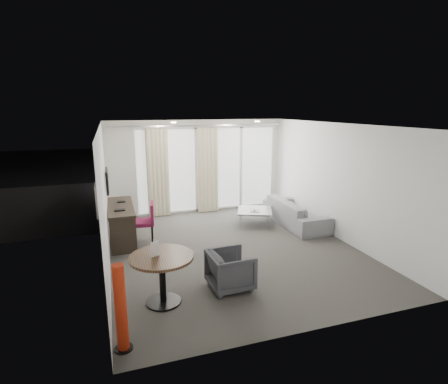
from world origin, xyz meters
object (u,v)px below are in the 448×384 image
object	(u,v)px
red_lamp	(121,308)
rattan_chair_a	(210,186)
rattan_chair_b	(238,179)
desk_chair	(143,223)
sofa	(295,212)
tub_armchair	(230,270)
coffee_table	(255,217)
round_table	(163,279)
desk	(122,223)

from	to	relation	value
red_lamp	rattan_chair_a	bearing A→B (deg)	65.96
red_lamp	rattan_chair_b	size ratio (longest dim) A/B	1.57
desk_chair	red_lamp	distance (m)	3.58
red_lamp	sofa	size ratio (longest dim) A/B	0.53
tub_armchair	coffee_table	bearing A→B (deg)	-32.87
sofa	round_table	bearing A→B (deg)	125.36
red_lamp	rattan_chair_a	size ratio (longest dim) A/B	1.43
desk_chair	tub_armchair	bearing A→B (deg)	-57.27
desk_chair	red_lamp	size ratio (longest dim) A/B	0.80
desk_chair	rattan_chair_a	xyz separation A→B (m)	(2.50, 3.43, -0.06)
rattan_chair_a	rattan_chair_b	size ratio (longest dim) A/B	1.09
tub_armchair	rattan_chair_b	distance (m)	7.26
desk	coffee_table	distance (m)	3.28
desk	sofa	distance (m)	4.27
desk	sofa	xyz separation A→B (m)	(4.27, -0.20, -0.09)
tub_armchair	sofa	bearing A→B (deg)	-48.80
coffee_table	sofa	bearing A→B (deg)	-17.27
desk	rattan_chair_b	bearing A→B (deg)	43.15
round_table	tub_armchair	distance (m)	1.14
sofa	rattan_chair_b	world-z (taller)	rattan_chair_b
desk_chair	red_lamp	xyz separation A→B (m)	(-0.60, -3.53, 0.11)
round_table	sofa	world-z (taller)	round_table
round_table	rattan_chair_b	distance (m)	7.84
coffee_table	rattan_chair_a	distance (m)	3.06
rattan_chair_a	sofa	bearing A→B (deg)	-92.92
round_table	red_lamp	xyz separation A→B (m)	(-0.63, -0.92, 0.18)
desk_chair	tub_armchair	xyz separation A→B (m)	(1.17, -2.50, -0.14)
sofa	red_lamp	bearing A→B (deg)	129.22
round_table	tub_armchair	xyz separation A→B (m)	(1.13, 0.11, -0.07)
desk	red_lamp	size ratio (longest dim) A/B	1.52
coffee_table	rattan_chair_b	world-z (taller)	rattan_chair_b
desk_chair	coffee_table	world-z (taller)	desk_chair
desk_chair	rattan_chair_a	size ratio (longest dim) A/B	1.15
tub_armchair	rattan_chair_b	world-z (taller)	rattan_chair_b
desk_chair	sofa	size ratio (longest dim) A/B	0.42
round_table	coffee_table	size ratio (longest dim) A/B	1.14
sofa	rattan_chair_b	xyz separation A→B (m)	(-0.02, 4.18, 0.05)
red_lamp	desk	bearing A→B (deg)	87.71
desk	tub_armchair	xyz separation A→B (m)	(1.61, -2.78, -0.09)
rattan_chair_b	rattan_chair_a	bearing A→B (deg)	-147.50
desk	coffee_table	xyz separation A→B (m)	(3.27, 0.11, -0.21)
desk_chair	round_table	world-z (taller)	desk_chair
tub_armchair	red_lamp	bearing A→B (deg)	117.26
rattan_chair_a	round_table	bearing A→B (deg)	-136.70
desk	round_table	size ratio (longest dim) A/B	1.78
sofa	coffee_table	bearing A→B (deg)	72.73
tub_armchair	rattan_chair_b	bearing A→B (deg)	-24.25
desk	rattan_chair_b	size ratio (longest dim) A/B	2.38
desk	rattan_chair_a	world-z (taller)	desk
round_table	sofa	distance (m)	4.64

